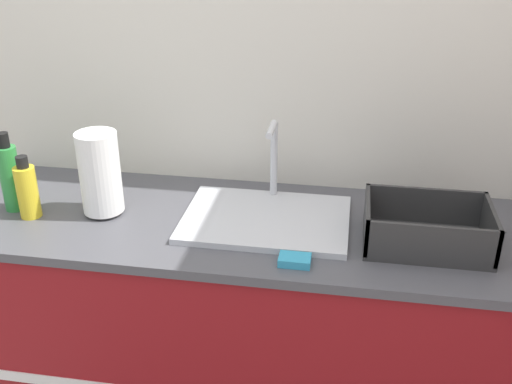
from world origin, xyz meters
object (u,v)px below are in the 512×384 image
(bottle_green, at_px, (10,176))
(bottle_yellow, at_px, (27,190))
(sink, at_px, (266,216))
(dish_rack, at_px, (427,231))
(paper_towel_roll, at_px, (100,173))

(bottle_green, distance_m, bottle_yellow, 0.09)
(sink, xyz_separation_m, dish_rack, (0.49, -0.06, 0.03))
(dish_rack, xyz_separation_m, bottle_yellow, (-1.24, -0.03, 0.05))
(bottle_yellow, bearing_deg, dish_rack, 1.34)
(sink, height_order, paper_towel_roll, sink)
(sink, relative_size, paper_towel_roll, 1.89)
(paper_towel_roll, relative_size, bottle_yellow, 1.33)
(sink, distance_m, dish_rack, 0.49)
(dish_rack, bearing_deg, sink, 172.65)
(sink, bearing_deg, bottle_yellow, -173.07)
(sink, bearing_deg, bottle_green, -176.50)
(bottle_green, bearing_deg, dish_rack, -0.52)
(paper_towel_roll, relative_size, dish_rack, 0.76)
(sink, height_order, bottle_green, sink)
(bottle_green, height_order, bottle_yellow, bottle_green)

